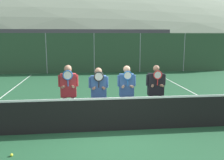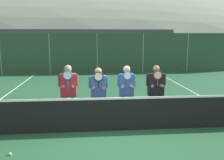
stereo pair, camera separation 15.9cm
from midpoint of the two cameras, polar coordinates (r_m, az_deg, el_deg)
The scene contains 15 objects.
ground_plane at distance 7.42m, azimuth -0.81°, elevation -11.53°, with size 120.00×120.00×0.00m, color #1E4C2D.
hill_distant at distance 64.48m, azimuth -5.86°, elevation 7.68°, with size 126.85×70.47×24.67m.
clubhouse_building at distance 25.97m, azimuth -8.38°, elevation 7.69°, with size 17.78×5.50×3.29m.
fence_back at distance 18.48m, azimuth -4.34°, elevation 6.14°, with size 20.72×0.06×2.90m.
tennis_net at distance 7.25m, azimuth -0.82°, elevation -7.75°, with size 12.01×0.09×1.10m.
court_line_right_sideline at distance 11.45m, azimuth 20.53°, elevation -4.33°, with size 0.05×16.00×0.01m, color white.
player_leftmost at distance 7.71m, azimuth -10.49°, elevation -2.16°, with size 0.61×0.34×1.87m.
player_center_left at distance 7.71m, azimuth -3.67°, elevation -2.46°, with size 0.61×0.34×1.78m.
player_center_right at distance 7.76m, azimuth 2.77°, elevation -2.19°, with size 0.57×0.34×1.83m.
player_rightmost at distance 7.98m, azimuth 9.39°, elevation -2.02°, with size 0.63×0.34×1.83m.
car_far_left at distance 22.20m, azimuth -20.56°, elevation 4.73°, with size 4.49×1.94×1.73m.
car_left_of_center at distance 21.25m, azimuth -6.98°, elevation 5.10°, with size 4.36×2.04×1.75m.
car_center at distance 21.95m, azimuth 6.18°, elevation 5.27°, with size 4.05×2.09×1.74m.
car_right_of_center at distance 23.53m, azimuth 17.90°, elevation 5.17°, with size 4.16×2.00×1.74m.
tennis_ball_on_court at distance 6.44m, azimuth -22.66°, elevation -15.54°, with size 0.07×0.07×0.07m.
Camera 1 is at (-0.75, -6.85, 2.75)m, focal length 40.00 mm.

